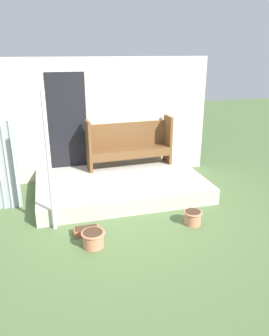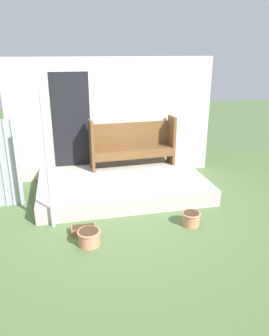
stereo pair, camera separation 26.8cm
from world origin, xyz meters
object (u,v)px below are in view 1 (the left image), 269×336
flower_pot_left (93,238)px  flower_pot_middle (193,217)px  bench (129,142)px  support_post (49,164)px  planter_box_rect (86,231)px

flower_pot_left → flower_pot_middle: bearing=7.1°
bench → flower_pot_middle: size_ratio=5.98×
support_post → bench: support_post is taller
support_post → planter_box_rect: support_post is taller
planter_box_rect → flower_pot_middle: bearing=-5.0°
flower_pot_left → bench: bearing=64.4°
bench → planter_box_rect: bearing=-122.9°
flower_pot_middle → bench: bearing=102.1°
flower_pot_middle → planter_box_rect: 1.75m
flower_pot_left → planter_box_rect: bearing=98.5°
bench → flower_pot_left: 2.85m
flower_pot_middle → planter_box_rect: (-1.74, 0.15, -0.07)m
flower_pot_left → planter_box_rect: 0.37m
support_post → flower_pot_middle: (2.22, -0.46, -0.98)m
flower_pot_middle → planter_box_rect: bearing=175.0°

